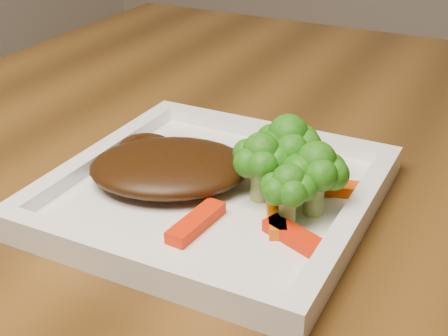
% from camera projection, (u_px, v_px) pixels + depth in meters
% --- Properties ---
extents(plate, '(0.27, 0.27, 0.01)m').
position_uv_depth(plate, '(214.00, 196.00, 0.56)').
color(plate, white).
rests_on(plate, dining_table).
extents(steak, '(0.18, 0.17, 0.03)m').
position_uv_depth(steak, '(170.00, 167.00, 0.56)').
color(steak, '#3A1D08').
rests_on(steak, plate).
extents(broccoli_0, '(0.07, 0.07, 0.07)m').
position_uv_depth(broccoli_0, '(287.00, 152.00, 0.54)').
color(broccoli_0, '#187613').
rests_on(broccoli_0, plate).
extents(broccoli_1, '(0.07, 0.07, 0.06)m').
position_uv_depth(broccoli_1, '(315.00, 179.00, 0.51)').
color(broccoli_1, '#275F0F').
rests_on(broccoli_1, plate).
extents(broccoli_2, '(0.05, 0.05, 0.06)m').
position_uv_depth(broccoli_2, '(288.00, 193.00, 0.49)').
color(broccoli_2, '#1D7112').
rests_on(broccoli_2, plate).
extents(broccoli_3, '(0.07, 0.07, 0.06)m').
position_uv_depth(broccoli_3, '(261.00, 167.00, 0.53)').
color(broccoli_3, '#346E12').
rests_on(broccoli_3, plate).
extents(carrot_1, '(0.06, 0.04, 0.01)m').
position_uv_depth(carrot_1, '(298.00, 238.00, 0.48)').
color(carrot_1, red).
rests_on(carrot_1, plate).
extents(carrot_2, '(0.02, 0.06, 0.01)m').
position_uv_depth(carrot_2, '(196.00, 222.00, 0.50)').
color(carrot_2, red).
rests_on(carrot_2, plate).
extents(carrot_3, '(0.07, 0.03, 0.01)m').
position_uv_depth(carrot_3, '(337.00, 188.00, 0.55)').
color(carrot_3, '#DF4303').
rests_on(carrot_3, plate).
extents(carrot_4, '(0.05, 0.05, 0.01)m').
position_uv_depth(carrot_4, '(257.00, 159.00, 0.60)').
color(carrot_4, '#F21703').
rests_on(carrot_4, plate).
extents(carrot_5, '(0.03, 0.05, 0.01)m').
position_uv_depth(carrot_5, '(276.00, 218.00, 0.50)').
color(carrot_5, '#E95E03').
rests_on(carrot_5, plate).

